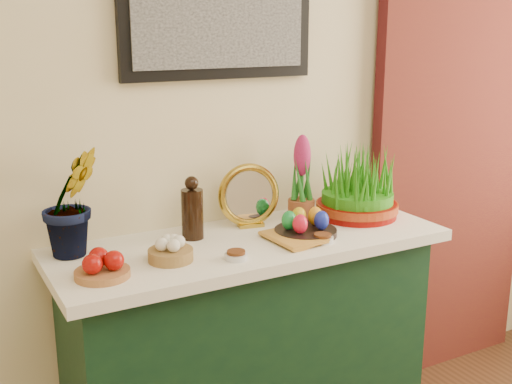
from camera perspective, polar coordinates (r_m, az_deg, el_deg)
sideboard at (r=2.46m, az=-0.57°, el=-14.41°), size 1.30×0.45×0.85m
tablecloth at (r=2.28m, az=-0.60°, el=-4.59°), size 1.40×0.55×0.04m
hyacinth_green at (r=2.13m, az=-16.15°, el=0.64°), size 0.28×0.25×0.47m
apple_bowl at (r=1.97m, az=-13.54°, el=-6.43°), size 0.21×0.21×0.08m
garlic_basket at (r=2.07m, az=-7.61°, el=-5.20°), size 0.18×0.18×0.08m
vinegar_cruet at (r=2.25m, az=-5.69°, el=-1.70°), size 0.08×0.08×0.22m
mirror at (r=2.38m, az=-0.64°, el=-0.36°), size 0.24×0.09×0.24m
book at (r=2.20m, az=1.66°, el=-4.37°), size 0.16×0.22×0.03m
spice_dish_left at (r=2.07m, az=-1.78°, el=-5.65°), size 0.07×0.07×0.03m
spice_dish_right at (r=2.24m, az=5.94°, el=-4.12°), size 0.08×0.08×0.03m
egg_plate at (r=2.30m, az=4.40°, el=-3.03°), size 0.23×0.23×0.09m
hyacinth_pink at (r=2.44m, az=4.08°, el=0.84°), size 0.10×0.10×0.33m
wheatgrass_sabzeh at (r=2.53m, az=9.03°, el=0.37°), size 0.32×0.32×0.26m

